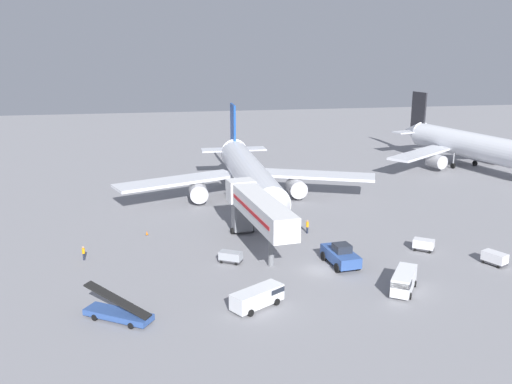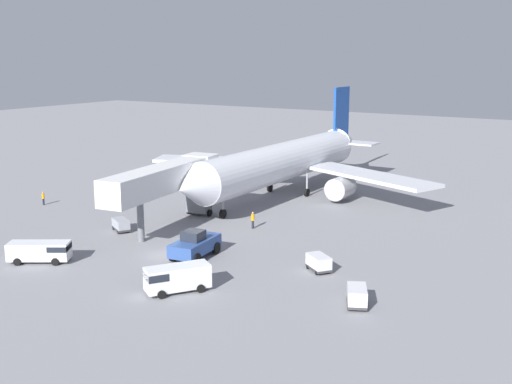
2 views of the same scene
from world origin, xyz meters
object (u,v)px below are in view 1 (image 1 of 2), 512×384
at_px(belt_loader_truck, 118,313).
at_px(service_van_mid_right, 404,281).
at_px(ground_crew_worker_midground, 307,226).
at_px(pushback_tug, 341,255).
at_px(baggage_cart_rear_right, 424,244).
at_px(jet_bridge, 256,207).
at_px(baggage_cart_far_center, 495,258).
at_px(safety_cone_alpha, 147,233).
at_px(airplane_at_gate, 248,174).
at_px(baggage_cart_mid_left, 231,257).
at_px(airplane_background, 468,145).
at_px(service_van_outer_left, 258,296).
at_px(ground_crew_worker_foreground, 84,253).

height_order(belt_loader_truck, service_van_mid_right, belt_loader_truck).
relative_size(service_van_mid_right, ground_crew_worker_midground, 2.84).
bearing_deg(pushback_tug, baggage_cart_rear_right, 12.97).
xyz_separation_m(jet_bridge, baggage_cart_far_center, (25.96, -9.79, -4.53)).
height_order(belt_loader_truck, baggage_cart_rear_right, belt_loader_truck).
distance_m(service_van_mid_right, baggage_cart_rear_right, 12.89).
relative_size(jet_bridge, safety_cone_alpha, 35.06).
xyz_separation_m(airplane_at_gate, pushback_tug, (5.96, -28.07, -3.33)).
bearing_deg(pushback_tug, jet_bridge, 141.14).
bearing_deg(safety_cone_alpha, jet_bridge, -29.92).
distance_m(baggage_cart_mid_left, airplane_background, 68.04).
distance_m(baggage_cart_rear_right, airplane_background, 51.69).
bearing_deg(ground_crew_worker_midground, service_van_outer_left, -117.48).
height_order(service_van_outer_left, ground_crew_worker_midground, service_van_outer_left).
relative_size(baggage_cart_far_center, baggage_cart_mid_left, 1.05).
bearing_deg(baggage_cart_mid_left, ground_crew_worker_foreground, 167.14).
bearing_deg(safety_cone_alpha, airplane_background, 25.23).
bearing_deg(service_van_mid_right, baggage_cart_mid_left, 146.12).
bearing_deg(jet_bridge, service_van_mid_right, -49.52).
relative_size(baggage_cart_rear_right, safety_cone_alpha, 5.08).
xyz_separation_m(airplane_at_gate, jet_bridge, (-2.56, -21.21, 0.79)).
bearing_deg(belt_loader_truck, pushback_tug, 19.99).
height_order(pushback_tug, ground_crew_worker_foreground, pushback_tug).
xyz_separation_m(service_van_mid_right, ground_crew_worker_foreground, (-33.09, 14.77, -0.32)).
bearing_deg(ground_crew_worker_foreground, baggage_cart_far_center, -11.95).
relative_size(baggage_cart_far_center, airplane_background, 0.08).
bearing_deg(ground_crew_worker_foreground, airplane_at_gate, 42.50).
distance_m(jet_bridge, safety_cone_alpha, 16.21).
relative_size(baggage_cart_far_center, ground_crew_worker_foreground, 1.75).
height_order(jet_bridge, belt_loader_truck, jet_bridge).
xyz_separation_m(airplane_at_gate, baggage_cart_mid_left, (-6.27, -25.00, -3.83)).
xyz_separation_m(belt_loader_truck, baggage_cart_far_center, (41.69, 5.89, 0.06)).
bearing_deg(jet_bridge, safety_cone_alpha, 150.08).
bearing_deg(service_van_outer_left, baggage_cart_rear_right, 26.14).
height_order(jet_bridge, safety_cone_alpha, jet_bridge).
bearing_deg(ground_crew_worker_midground, service_van_mid_right, -75.94).
height_order(pushback_tug, ground_crew_worker_midground, pushback_tug).
height_order(airplane_at_gate, service_van_mid_right, airplane_at_gate).
xyz_separation_m(airplane_at_gate, baggage_cart_rear_right, (17.46, -25.42, -3.77)).
bearing_deg(ground_crew_worker_foreground, belt_loader_truck, -73.03).
xyz_separation_m(ground_crew_worker_foreground, ground_crew_worker_midground, (28.27, 4.50, 0.08)).
relative_size(service_van_mid_right, safety_cone_alpha, 9.68).
bearing_deg(airplane_background, safety_cone_alpha, -154.77).
bearing_deg(safety_cone_alpha, service_van_outer_left, -64.92).
distance_m(pushback_tug, belt_loader_truck, 25.80).
height_order(service_van_outer_left, safety_cone_alpha, service_van_outer_left).
bearing_deg(baggage_cart_far_center, airplane_background, 62.96).
distance_m(baggage_cart_far_center, ground_crew_worker_foreground, 47.52).
bearing_deg(safety_cone_alpha, service_van_mid_right, -40.84).
bearing_deg(airplane_at_gate, service_van_mid_right, -74.44).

